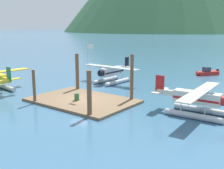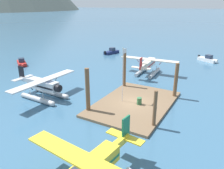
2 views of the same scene
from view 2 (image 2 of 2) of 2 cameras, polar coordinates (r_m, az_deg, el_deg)
ground_plane at (r=27.98m, az=5.78°, el=-5.21°), size 1200.00×1200.00×0.00m
dock_platform at (r=27.91m, az=5.79°, el=-4.93°), size 12.56×8.44×0.30m
piling_near_left at (r=22.44m, az=11.02°, el=-6.44°), size 0.37×0.37×4.07m
piling_near_right at (r=30.08m, az=16.22°, el=0.88°), size 0.48×0.48×4.82m
piling_far_left at (r=25.08m, az=-6.34°, el=-1.67°), size 0.50×0.50×5.33m
piling_far_right at (r=32.47m, az=3.28°, el=4.00°), size 0.42×0.42×5.82m
flagpole at (r=26.79m, az=2.90°, el=3.99°), size 0.95×0.10×6.82m
fuel_drum at (r=27.25m, az=7.08°, el=-4.26°), size 0.62×0.62×0.88m
seaplane_cream_stbd_fwd at (r=40.07m, az=9.38°, el=4.93°), size 7.97×10.47×3.84m
seaplane_silver_bow_left at (r=30.50m, az=-17.32°, el=-0.64°), size 10.43×7.98×3.84m
boat_navy_open_east at (r=56.45m, az=-0.05°, el=8.50°), size 4.79×2.50×1.50m
boat_red_open_north at (r=49.27m, az=-22.36°, el=5.23°), size 3.55×4.34×1.50m
boat_white_open_se at (r=52.91m, az=23.60°, el=6.01°), size 3.38×4.41×1.50m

